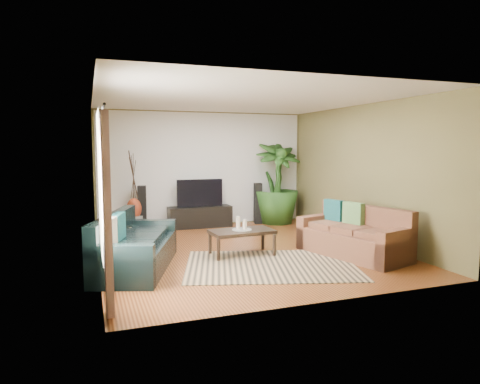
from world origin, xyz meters
name	(u,v)px	position (x,y,z in m)	size (l,w,h in m)	color
floor	(244,251)	(0.00, 0.00, 0.00)	(5.50, 5.50, 0.00)	#954E26
ceiling	(244,99)	(0.00, 0.00, 2.70)	(5.50, 5.50, 0.00)	white
wall_back	(204,169)	(0.00, 2.75, 1.35)	(5.00, 5.00, 0.00)	brown
wall_front	(324,191)	(0.00, -2.75, 1.35)	(5.00, 5.00, 0.00)	brown
wall_left	(96,180)	(-2.50, 0.00, 1.35)	(5.50, 5.50, 0.00)	brown
wall_right	(363,173)	(2.50, 0.00, 1.35)	(5.50, 5.50, 0.00)	brown
backwall_panel	(204,169)	(0.00, 2.74, 1.35)	(4.90, 4.90, 0.00)	white
window_pane	(100,185)	(-2.48, -1.60, 1.40)	(1.80, 1.80, 0.00)	white
curtain_near	(107,214)	(-2.43, -2.35, 1.15)	(0.08, 0.35, 2.20)	gray
curtain_far	(102,198)	(-2.43, -0.85, 1.15)	(0.08, 0.35, 2.20)	gray
curtain_rod	(101,111)	(-2.43, -1.60, 2.30)	(0.03, 0.03, 1.90)	black
sofa_left	(137,242)	(-1.94, -0.53, 0.42)	(2.11, 0.90, 0.85)	black
sofa_right	(353,232)	(1.64, -0.97, 0.42)	(1.89, 0.85, 0.85)	brown
area_rug	(271,265)	(0.07, -1.06, 0.01)	(2.66, 1.88, 0.01)	tan
coffee_table	(242,243)	(-0.14, -0.28, 0.22)	(1.08, 0.59, 0.44)	black
candle_tray	(242,230)	(-0.14, -0.28, 0.45)	(0.33, 0.33, 0.01)	gray
candle_tall	(238,223)	(-0.20, -0.25, 0.57)	(0.07, 0.07, 0.22)	white
candle_mid	(245,225)	(-0.10, -0.32, 0.54)	(0.07, 0.07, 0.17)	white
candle_short	(245,224)	(-0.07, -0.22, 0.53)	(0.07, 0.07, 0.14)	beige
tv_stand	(200,217)	(-0.17, 2.50, 0.24)	(1.47, 0.44, 0.49)	black
television	(200,193)	(-0.17, 2.50, 0.81)	(1.08, 0.06, 0.64)	black
speaker_left	(142,208)	(-1.50, 2.50, 0.51)	(0.18, 0.20, 1.01)	black
speaker_right	(258,203)	(1.28, 2.50, 0.50)	(0.18, 0.20, 1.00)	black
potted_plant	(277,183)	(1.75, 2.42, 0.99)	(1.11, 1.11, 1.99)	#204617
plant_pot	(276,217)	(1.75, 2.42, 0.14)	(0.37, 0.37, 0.29)	black
pedestal	(134,224)	(-1.68, 2.44, 0.18)	(0.36, 0.36, 0.36)	#979795
vase	(134,209)	(-1.68, 2.44, 0.52)	(0.33, 0.33, 0.46)	#95351B
side_table	(113,242)	(-2.25, 0.33, 0.26)	(0.49, 0.49, 0.52)	#9A5D32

